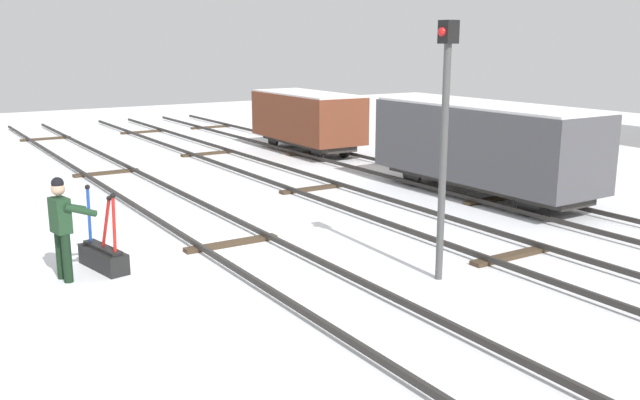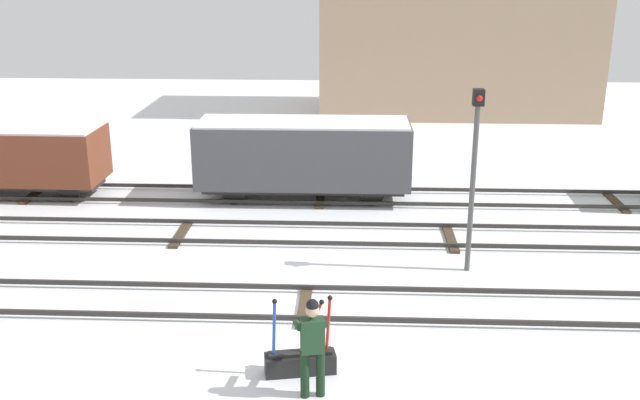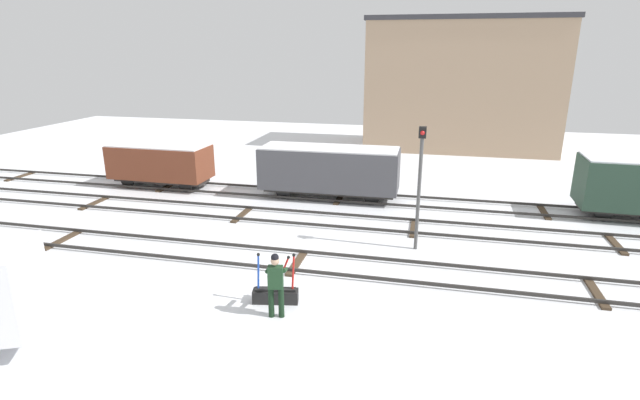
# 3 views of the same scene
# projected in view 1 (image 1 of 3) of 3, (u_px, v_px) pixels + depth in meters

# --- Properties ---
(ground_plane) EXTENTS (60.00, 60.00, 0.00)m
(ground_plane) POSITION_uv_depth(u_px,v_px,m) (232.00, 245.00, 13.58)
(ground_plane) COLOR white
(track_main_line) EXTENTS (44.00, 1.94, 0.18)m
(track_main_line) POSITION_uv_depth(u_px,v_px,m) (231.00, 240.00, 13.56)
(track_main_line) COLOR #2D2B28
(track_main_line) RESTS_ON ground_plane
(track_siding_near) EXTENTS (44.00, 1.94, 0.18)m
(track_siding_near) POSITION_uv_depth(u_px,v_px,m) (394.00, 213.00, 15.68)
(track_siding_near) COLOR #2D2B28
(track_siding_near) RESTS_ON ground_plane
(track_siding_far) EXTENTS (44.00, 1.94, 0.18)m
(track_siding_far) POSITION_uv_depth(u_px,v_px,m) (495.00, 196.00, 17.36)
(track_siding_far) COLOR #2D2B28
(track_siding_far) RESTS_ON ground_plane
(switch_lever_frame) EXTENTS (1.29, 0.59, 1.45)m
(switch_lever_frame) POSITION_uv_depth(u_px,v_px,m) (103.00, 255.00, 12.13)
(switch_lever_frame) COLOR black
(switch_lever_frame) RESTS_ON ground_plane
(rail_worker) EXTENTS (0.63, 0.73, 1.77)m
(rail_worker) POSITION_uv_depth(u_px,v_px,m) (63.00, 223.00, 11.40)
(rail_worker) COLOR black
(rail_worker) RESTS_ON ground_plane
(signal_post) EXTENTS (0.24, 0.32, 4.25)m
(signal_post) POSITION_uv_depth(u_px,v_px,m) (444.00, 127.00, 11.09)
(signal_post) COLOR #4C4C4C
(signal_post) RESTS_ON ground_plane
(freight_car_back_track) EXTENTS (6.31, 2.08, 2.39)m
(freight_car_back_track) POSITION_uv_depth(u_px,v_px,m) (483.00, 144.00, 17.48)
(freight_car_back_track) COLOR #2D2B28
(freight_car_back_track) RESTS_ON ground_plane
(freight_car_far_end) EXTENTS (4.95, 2.04, 2.15)m
(freight_car_far_end) POSITION_uv_depth(u_px,v_px,m) (307.00, 118.00, 24.57)
(freight_car_far_end) COLOR #2D2B28
(freight_car_far_end) RESTS_ON ground_plane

